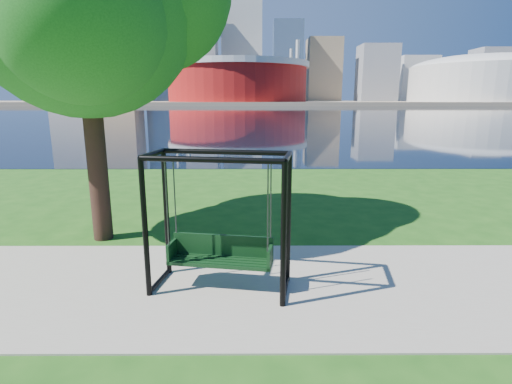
{
  "coord_description": "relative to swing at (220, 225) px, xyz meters",
  "views": [
    {
      "loc": [
        0.01,
        -7.16,
        3.32
      ],
      "look_at": [
        0.03,
        0.0,
        1.65
      ],
      "focal_mm": 28.0,
      "sensor_mm": 36.0,
      "label": 1
    }
  ],
  "objects": [
    {
      "name": "river",
      "position": [
        0.6,
        102.56,
        -1.18
      ],
      "size": [
        900.0,
        180.0,
        0.02
      ],
      "primitive_type": "cube",
      "color": "black",
      "rests_on": "ground"
    },
    {
      "name": "stadium",
      "position": [
        -9.4,
        235.56,
        13.04
      ],
      "size": [
        83.0,
        83.0,
        32.0
      ],
      "color": "maroon",
      "rests_on": "far_bank"
    },
    {
      "name": "swing",
      "position": [
        0.0,
        0.0,
        0.0
      ],
      "size": [
        2.53,
        1.41,
        2.45
      ],
      "rotation": [
        0.0,
        0.0,
        -0.16
      ],
      "color": "black",
      "rests_on": "ground"
    },
    {
      "name": "path",
      "position": [
        0.6,
        0.06,
        -1.17
      ],
      "size": [
        120.0,
        4.0,
        0.03
      ],
      "primitive_type": "cube",
      "color": "#9E937F",
      "rests_on": "ground"
    },
    {
      "name": "skyline",
      "position": [
        -3.67,
        319.95,
        34.7
      ],
      "size": [
        392.0,
        66.0,
        96.5
      ],
      "color": "gray",
      "rests_on": "far_bank"
    },
    {
      "name": "far_bank",
      "position": [
        0.6,
        306.56,
        -0.19
      ],
      "size": [
        900.0,
        228.0,
        2.0
      ],
      "primitive_type": "cube",
      "color": "#937F60",
      "rests_on": "ground"
    },
    {
      "name": "ground",
      "position": [
        0.6,
        0.56,
        -1.19
      ],
      "size": [
        900.0,
        900.0,
        0.0
      ],
      "primitive_type": "plane",
      "color": "#1E5114",
      "rests_on": "ground"
    },
    {
      "name": "arena",
      "position": [
        135.6,
        235.56,
        14.69
      ],
      "size": [
        84.0,
        84.0,
        26.56
      ],
      "color": "beige",
      "rests_on": "far_bank"
    }
  ]
}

